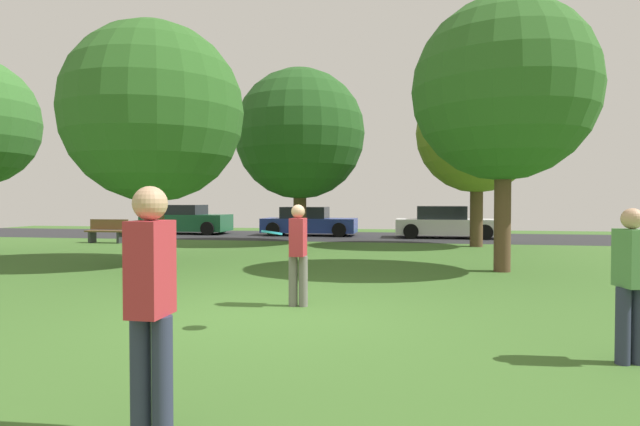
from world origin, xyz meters
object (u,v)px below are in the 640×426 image
(person_thrower, at_px, (151,300))
(person_bystander, at_px, (631,279))
(birch_tree_lone, at_px, (154,113))
(parked_car_white, at_px, (445,223))
(parked_car_blue, at_px, (308,222))
(street_lamp_post, at_px, (299,184))
(oak_tree_center, at_px, (300,134))
(person_catcher, at_px, (298,251))
(maple_tree_far, at_px, (477,133))
(oak_tree_left, at_px, (504,90))
(parked_car_green, at_px, (186,220))
(frisbee_disc, at_px, (272,233))
(park_bench, at_px, (107,231))

(person_thrower, relative_size, person_bystander, 1.11)
(birch_tree_lone, relative_size, parked_car_white, 1.43)
(parked_car_blue, bearing_deg, parked_car_white, -3.88)
(street_lamp_post, bearing_deg, person_thrower, -80.84)
(oak_tree_center, bearing_deg, birch_tree_lone, -108.43)
(birch_tree_lone, height_order, person_catcher, birch_tree_lone)
(oak_tree_center, bearing_deg, street_lamp_post, 114.73)
(maple_tree_far, height_order, oak_tree_left, oak_tree_left)
(person_thrower, bearing_deg, oak_tree_center, 8.95)
(person_bystander, bearing_deg, parked_car_green, 22.95)
(person_thrower, bearing_deg, parked_car_white, -9.02)
(person_thrower, distance_m, parked_car_blue, 20.32)
(frisbee_disc, height_order, parked_car_blue, parked_car_blue)
(oak_tree_left, distance_m, parked_car_blue, 13.40)
(person_thrower, bearing_deg, person_bystander, -58.62)
(oak_tree_center, xyz_separation_m, parked_car_green, (-6.68, 4.37, -3.49))
(person_catcher, xyz_separation_m, park_bench, (-9.85, 10.20, -0.40))
(parked_car_blue, height_order, parked_car_white, parked_car_white)
(oak_tree_left, xyz_separation_m, frisbee_disc, (-3.77, -6.09, -2.91))
(person_bystander, xyz_separation_m, parked_car_white, (-0.77, 17.30, -0.22))
(oak_tree_left, relative_size, person_catcher, 3.96)
(frisbee_disc, bearing_deg, birch_tree_lone, 128.82)
(oak_tree_left, relative_size, parked_car_blue, 1.44)
(birch_tree_lone, xyz_separation_m, person_catcher, (4.79, -4.46, -3.01))
(maple_tree_far, bearing_deg, person_thrower, -104.25)
(oak_tree_left, height_order, park_bench, oak_tree_left)
(street_lamp_post, bearing_deg, oak_tree_left, -47.50)
(person_thrower, height_order, parked_car_blue, person_thrower)
(oak_tree_center, height_order, person_bystander, oak_tree_center)
(birch_tree_lone, xyz_separation_m, person_thrower, (4.79, -8.96, -2.90))
(oak_tree_center, distance_m, person_catcher, 12.06)
(oak_tree_center, xyz_separation_m, person_thrower, (2.50, -15.84, -3.18))
(person_thrower, relative_size, street_lamp_post, 0.39)
(person_catcher, relative_size, park_bench, 0.98)
(person_bystander, bearing_deg, oak_tree_center, 12.08)
(parked_car_green, bearing_deg, oak_tree_left, -40.63)
(person_catcher, bearing_deg, frisbee_disc, 0.00)
(parked_car_white, bearing_deg, person_catcher, -101.62)
(oak_tree_center, height_order, oak_tree_left, oak_tree_center)
(maple_tree_far, bearing_deg, street_lamp_post, 176.02)
(oak_tree_left, xyz_separation_m, street_lamp_post, (-6.35, 6.93, -1.90))
(oak_tree_center, distance_m, parked_car_white, 7.65)
(person_catcher, xyz_separation_m, frisbee_disc, (0.00, -1.50, 0.37))
(birch_tree_lone, relative_size, street_lamp_post, 1.37)
(frisbee_disc, relative_size, street_lamp_post, 0.08)
(oak_tree_left, xyz_separation_m, person_thrower, (-3.77, -9.10, -3.18))
(parked_car_blue, relative_size, park_bench, 2.70)
(birch_tree_lone, distance_m, street_lamp_post, 7.58)
(parked_car_white, distance_m, street_lamp_post, 6.96)
(maple_tree_far, xyz_separation_m, park_bench, (-13.81, -0.87, -3.55))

